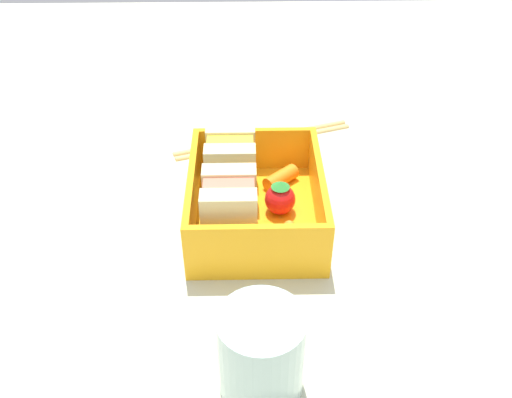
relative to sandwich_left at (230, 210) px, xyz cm
name	(u,v)px	position (x,y,z in cm)	size (l,w,h in cm)	color
ground_plane	(256,229)	(3.36, -2.34, -5.23)	(120.00, 120.00, 2.00)	beige
bento_tray	(256,216)	(3.36, -2.34, -3.63)	(15.23, 12.21, 1.20)	#F9A418
bento_rim	(256,192)	(3.36, -2.34, -0.77)	(15.23, 12.21, 4.54)	#F9A418
sandwich_left	(230,210)	(0.00, 0.00, 0.00)	(5.32, 4.69, 6.07)	beige
sandwich_center_left	(231,165)	(6.72, 0.00, 0.00)	(5.32, 4.69, 6.07)	beige
carrot_stick_left	(287,242)	(-1.41, -4.93, -2.52)	(1.03, 1.03, 4.51)	orange
strawberry_far_left	(280,196)	(3.74, -4.57, -1.48)	(2.87, 2.87, 3.47)	red
carrot_stick_far_left	(281,178)	(7.61, -4.90, -2.28)	(1.51, 1.51, 3.67)	orange
chopstick_pair	(264,138)	(17.60, -3.50, -3.88)	(8.23, 20.46, 0.70)	tan
drinking_glass	(261,353)	(-14.39, -2.31, -0.71)	(5.90, 5.90, 7.05)	silver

